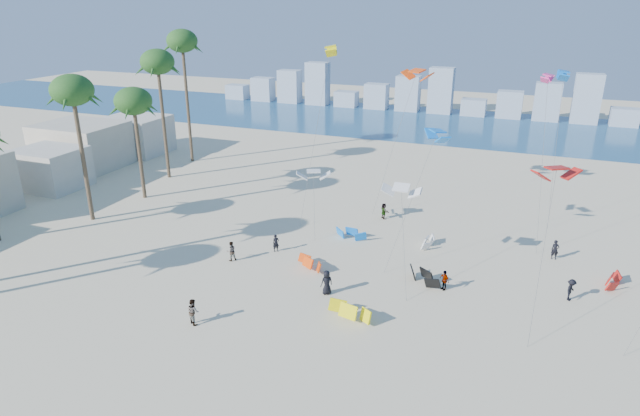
% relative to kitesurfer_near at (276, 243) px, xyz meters
% --- Properties ---
extents(ground, '(220.00, 220.00, 0.00)m').
position_rel_kitesurfer_near_xyz_m(ground, '(1.00, -15.99, -0.76)').
color(ground, beige).
rests_on(ground, ground).
extents(ocean, '(220.00, 220.00, 0.00)m').
position_rel_kitesurfer_near_xyz_m(ocean, '(1.00, 56.01, -0.75)').
color(ocean, navy).
rests_on(ocean, ground).
extents(kitesurfer_near, '(0.66, 0.64, 1.52)m').
position_rel_kitesurfer_near_xyz_m(kitesurfer_near, '(0.00, 0.00, 0.00)').
color(kitesurfer_near, black).
rests_on(kitesurfer_near, ground).
extents(kitesurfer_mid, '(1.09, 1.02, 1.78)m').
position_rel_kitesurfer_near_xyz_m(kitesurfer_mid, '(-0.28, -11.87, 0.13)').
color(kitesurfer_mid, gray).
rests_on(kitesurfer_mid, ground).
extents(kitesurfers_far, '(26.52, 16.84, 1.84)m').
position_rel_kitesurfer_near_xyz_m(kitesurfers_far, '(10.57, 1.26, 0.07)').
color(kitesurfers_far, black).
rests_on(kitesurfers_far, ground).
extents(grounded_kites, '(24.28, 15.83, 1.04)m').
position_rel_kitesurfer_near_xyz_m(grounded_kites, '(11.00, -0.38, -0.29)').
color(grounded_kites, '#F7480D').
rests_on(grounded_kites, ground).
extents(flying_kites, '(34.39, 27.12, 16.62)m').
position_rel_kitesurfer_near_xyz_m(flying_kites, '(13.08, 7.48, 10.24)').
color(flying_kites, silver).
rests_on(flying_kites, ground).
extents(palm_row, '(8.77, 44.80, 16.72)m').
position_rel_kitesurfer_near_xyz_m(palm_row, '(-20.94, 0.20, 11.19)').
color(palm_row, brown).
rests_on(palm_row, ground).
extents(beachfront_buildings, '(11.50, 43.00, 6.00)m').
position_rel_kitesurfer_near_xyz_m(beachfront_buildings, '(-32.69, 4.82, 1.91)').
color(beachfront_buildings, beige).
rests_on(beachfront_buildings, ground).
extents(distant_skyline, '(85.00, 3.00, 8.40)m').
position_rel_kitesurfer_near_xyz_m(distant_skyline, '(-0.19, 66.01, 2.33)').
color(distant_skyline, '#9EADBF').
rests_on(distant_skyline, ground).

